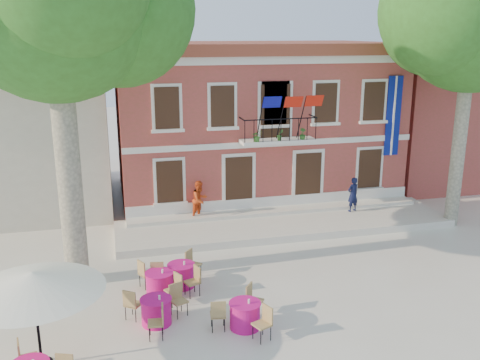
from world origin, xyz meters
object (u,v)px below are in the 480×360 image
Objects in this scene: pedestrian_orange at (200,200)px; cafe_table_3 at (181,274)px; plane_tree_east at (473,19)px; patio_umbrella at (33,282)px; plane_tree_west at (54,0)px; cafe_table_1 at (245,314)px; cafe_table_0 at (160,283)px; pedestrian_navy at (353,194)px; cafe_table_4 at (156,310)px.

pedestrian_orange reaches higher than cafe_table_3.
plane_tree_east reaches higher than patio_umbrella.
plane_tree_east is at bearing 21.85° from patio_umbrella.
pedestrian_orange is (4.84, 4.32, -7.72)m from plane_tree_west.
pedestrian_orange is 8.49m from cafe_table_1.
plane_tree_west is 9.11m from cafe_table_3.
plane_tree_east is 14.75m from cafe_table_3.
cafe_table_1 is at bearing -150.88° from plane_tree_east.
patio_umbrella is 4.75m from cafe_table_0.
cafe_table_3 is at bearing 40.81° from patio_umbrella.
pedestrian_navy is at bearing 30.29° from cafe_table_0.
pedestrian_orange is at bearing 166.36° from plane_tree_east.
patio_umbrella is 3.70m from cafe_table_4.
plane_tree_east is 7.40× the size of pedestrian_navy.
pedestrian_navy is (11.55, 3.64, -7.78)m from plane_tree_west.
cafe_table_1 is (2.10, -2.50, 0.01)m from cafe_table_0.
pedestrian_orange is at bearing 58.24° from patio_umbrella.
plane_tree_west is at bearing 124.41° from cafe_table_4.
plane_tree_east is 6.02× the size of cafe_table_0.
plane_tree_west reaches higher than cafe_table_1.
pedestrian_orange is (-10.43, 2.53, -7.34)m from plane_tree_east.
cafe_table_1 and cafe_table_3 have the same top height.
plane_tree_east is at bearing 6.69° from plane_tree_west.
cafe_table_4 is at bearing 19.52° from pedestrian_navy.
patio_umbrella is 1.82× the size of cafe_table_1.
plane_tree_east is at bearing 29.12° from cafe_table_1.
plane_tree_west reaches higher than patio_umbrella.
cafe_table_3 is 2.35m from cafe_table_4.
pedestrian_navy reaches higher than cafe_table_4.
patio_umbrella is at bearing -174.92° from cafe_table_1.
cafe_table_1 is (-10.64, -5.92, -8.04)m from plane_tree_east.
pedestrian_navy is (-3.72, 1.85, -7.40)m from plane_tree_east.
cafe_table_3 is (-8.28, -4.83, -0.64)m from pedestrian_navy.
patio_umbrella reaches higher than cafe_table_1.
pedestrian_orange is at bearing 41.74° from plane_tree_west.
pedestrian_orange is at bearing -23.12° from pedestrian_navy.
cafe_table_1 is 2.50m from cafe_table_4.
plane_tree_east is 13.00m from pedestrian_orange.
plane_tree_west is 10.09m from pedestrian_orange.
cafe_table_4 is (-13.00, -5.11, -8.04)m from plane_tree_east.
plane_tree_east reaches higher than cafe_table_1.
plane_tree_east is at bearing 13.96° from cafe_table_3.
plane_tree_west is 8.07m from patio_umbrella.
plane_tree_west is at bearing -174.78° from pedestrian_orange.
cafe_table_0 is at bearing -164.97° from plane_tree_east.
cafe_table_1 is (5.32, 0.47, -1.82)m from patio_umbrella.
cafe_table_3 and cafe_table_4 have the same top height.
cafe_table_1 is 1.00× the size of cafe_table_4.
cafe_table_0 is (3.21, 2.98, -1.83)m from patio_umbrella.
cafe_table_1 is at bearing 5.08° from patio_umbrella.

